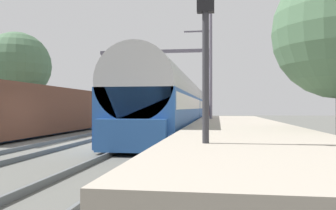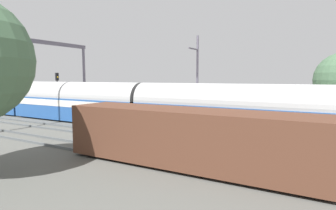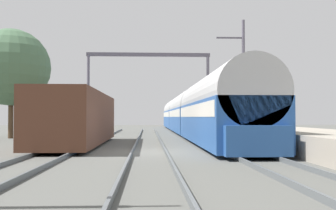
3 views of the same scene
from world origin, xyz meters
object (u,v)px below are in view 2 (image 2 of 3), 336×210
(freight_car, at_px, (187,137))
(person_crossing, at_px, (94,109))
(passenger_train, at_px, (76,102))
(catenary_gantry, at_px, (35,64))
(railway_signal_far, at_px, (57,88))

(freight_car, xyz_separation_m, person_crossing, (9.57, 15.64, -0.44))
(passenger_train, distance_m, catenary_gantry, 5.36)
(person_crossing, relative_size, catenary_gantry, 0.14)
(freight_car, relative_size, catenary_gantry, 1.07)
(catenary_gantry, bearing_deg, passenger_train, -11.94)
(railway_signal_far, height_order, catenary_gantry, catenary_gantry)
(person_crossing, xyz_separation_m, catenary_gantry, (-5.70, 1.44, 4.57))
(catenary_gantry, bearing_deg, freight_car, -102.75)
(passenger_train, relative_size, railway_signal_far, 9.90)
(person_crossing, height_order, catenary_gantry, catenary_gantry)
(freight_car, height_order, catenary_gantry, catenary_gantry)
(freight_car, bearing_deg, passenger_train, 64.57)
(passenger_train, xyz_separation_m, railway_signal_far, (1.92, 5.10, 1.21))
(person_crossing, xyz_separation_m, railway_signal_far, (0.08, 5.72, 2.16))
(railway_signal_far, bearing_deg, freight_car, -114.31)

